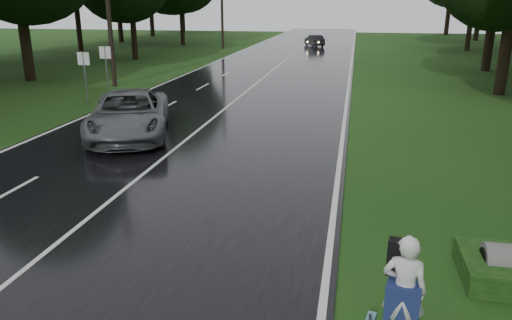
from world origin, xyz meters
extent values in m
plane|color=#1F4414|center=(0.00, 0.00, 0.00)|extent=(160.00, 160.00, 0.00)
cube|color=black|center=(0.00, 20.00, 0.02)|extent=(12.00, 140.00, 0.04)
cube|color=silver|center=(0.00, 20.00, 0.04)|extent=(0.12, 140.00, 0.01)
imported|color=#565A5B|center=(-2.31, 8.21, 0.90)|extent=(4.74, 6.76, 1.71)
imported|color=black|center=(1.30, 50.47, 0.68)|extent=(2.72, 4.11, 1.28)
imported|color=silver|center=(7.02, -2.36, 0.91)|extent=(0.73, 0.56, 1.81)
cube|color=navy|center=(7.02, -2.36, 0.51)|extent=(0.56, 0.43, 1.02)
cube|color=black|center=(6.97, -2.10, 1.31)|extent=(0.45, 0.29, 0.58)
camera|label=1|loc=(6.09, -9.10, 5.03)|focal=34.70mm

